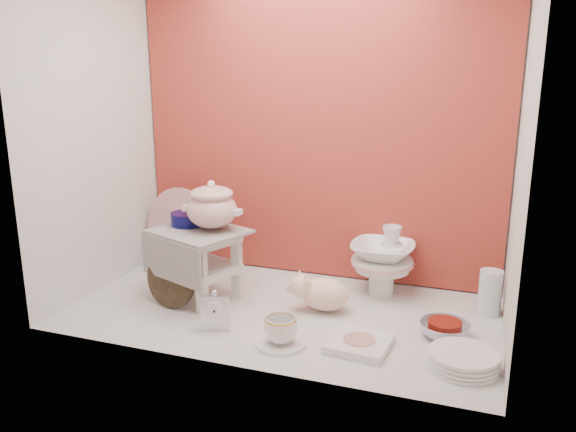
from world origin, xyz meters
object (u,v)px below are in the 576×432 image
object	(u,v)px
floral_platter	(178,230)
porcelain_tower	(382,259)
plush_pig	(325,294)
step_stool	(200,264)
gold_rim_teacup	(281,330)
blue_white_vase	(179,244)
crystal_bowl	(445,330)
mantel_clock	(215,310)
dinner_plate_stack	(463,360)
soup_tureen	(212,205)

from	to	relation	value
floral_platter	porcelain_tower	xyz separation A→B (m)	(1.04, 0.04, -0.05)
floral_platter	plush_pig	world-z (taller)	floral_platter
step_stool	gold_rim_teacup	world-z (taller)	step_stool
blue_white_vase	crystal_bowl	size ratio (longest dim) A/B	1.17
blue_white_vase	mantel_clock	distance (m)	0.82
dinner_plate_stack	crystal_bowl	xyz separation A→B (m)	(-0.08, 0.22, 0.00)
soup_tureen	dinner_plate_stack	xyz separation A→B (m)	(1.10, -0.28, -0.40)
gold_rim_teacup	soup_tureen	bearing A→B (deg)	142.89
step_stool	plush_pig	xyz separation A→B (m)	(0.57, 0.05, -0.08)
gold_rim_teacup	step_stool	bearing A→B (deg)	148.19
gold_rim_teacup	blue_white_vase	bearing A→B (deg)	140.77
soup_tureen	porcelain_tower	distance (m)	0.81
crystal_bowl	porcelain_tower	world-z (taller)	porcelain_tower
step_stool	crystal_bowl	size ratio (longest dim) A/B	1.95
crystal_bowl	step_stool	bearing A→B (deg)	178.04
dinner_plate_stack	crystal_bowl	distance (m)	0.23
soup_tureen	porcelain_tower	size ratio (longest dim) A/B	0.80
dinner_plate_stack	crystal_bowl	bearing A→B (deg)	110.68
mantel_clock	gold_rim_teacup	xyz separation A→B (m)	(0.29, -0.04, -0.02)
dinner_plate_stack	porcelain_tower	distance (m)	0.72
floral_platter	step_stool	bearing A→B (deg)	-46.03
porcelain_tower	mantel_clock	bearing A→B (deg)	-132.84
step_stool	floral_platter	world-z (taller)	floral_platter
floral_platter	gold_rim_teacup	size ratio (longest dim) A/B	3.43
dinner_plate_stack	blue_white_vase	bearing A→B (deg)	157.49
soup_tureen	crystal_bowl	distance (m)	1.10
gold_rim_teacup	crystal_bowl	world-z (taller)	gold_rim_teacup
gold_rim_teacup	porcelain_tower	xyz separation A→B (m)	(0.26, 0.64, 0.10)
floral_platter	crystal_bowl	bearing A→B (deg)	-13.51
plush_pig	dinner_plate_stack	bearing A→B (deg)	-23.24
step_stool	crystal_bowl	bearing A→B (deg)	18.97
mantel_clock	crystal_bowl	world-z (taller)	mantel_clock
porcelain_tower	plush_pig	bearing A→B (deg)	-124.83
floral_platter	crystal_bowl	world-z (taller)	floral_platter
blue_white_vase	crystal_bowl	world-z (taller)	blue_white_vase
plush_pig	dinner_plate_stack	distance (m)	0.67
soup_tureen	floral_platter	bearing A→B (deg)	141.79
plush_pig	crystal_bowl	bearing A→B (deg)	-5.70
floral_platter	blue_white_vase	size ratio (longest dim) A/B	1.90
soup_tureen	porcelain_tower	world-z (taller)	soup_tureen
plush_pig	mantel_clock	bearing A→B (deg)	-134.52
crystal_bowl	soup_tureen	bearing A→B (deg)	176.42
soup_tureen	plush_pig	distance (m)	0.62
plush_pig	gold_rim_teacup	bearing A→B (deg)	-97.12
blue_white_vase	mantel_clock	bearing A→B (deg)	-50.18
mantel_clock	porcelain_tower	world-z (taller)	porcelain_tower
dinner_plate_stack	porcelain_tower	size ratio (longest dim) A/B	0.77
floral_platter	porcelain_tower	size ratio (longest dim) A/B	1.31
soup_tureen	gold_rim_teacup	bearing A→B (deg)	-37.11
step_stool	porcelain_tower	size ratio (longest dim) A/B	1.15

